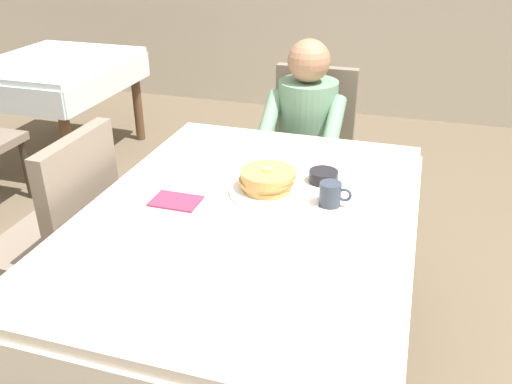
{
  "coord_description": "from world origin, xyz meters",
  "views": [
    {
      "loc": [
        0.5,
        -1.54,
        1.64
      ],
      "look_at": [
        0.01,
        0.04,
        0.79
      ],
      "focal_mm": 37.69,
      "sensor_mm": 36.0,
      "label": 1
    }
  ],
  "objects_px": {
    "dining_table_main": "(249,232)",
    "fork_left_of_plate": "(217,188)",
    "chair_diner": "(310,143)",
    "diner_person": "(305,129)",
    "chair_left_side": "(65,228)",
    "breakfast_stack": "(267,180)",
    "background_table_far": "(55,75)",
    "bowl_butter": "(323,176)",
    "knife_right_of_plate": "(318,202)",
    "syrup_pitcher": "(205,160)",
    "spoon_near_edge": "(250,244)",
    "plate_breakfast": "(268,191)",
    "cup_coffee": "(331,194)"
  },
  "relations": [
    {
      "from": "diner_person",
      "to": "chair_diner",
      "type": "bearing_deg",
      "value": -90.0
    },
    {
      "from": "diner_person",
      "to": "background_table_far",
      "type": "distance_m",
      "value": 2.09
    },
    {
      "from": "chair_diner",
      "to": "syrup_pitcher",
      "type": "height_order",
      "value": "chair_diner"
    },
    {
      "from": "chair_left_side",
      "to": "plate_breakfast",
      "type": "distance_m",
      "value": 0.84
    },
    {
      "from": "diner_person",
      "to": "cup_coffee",
      "type": "distance_m",
      "value": 0.95
    },
    {
      "from": "bowl_butter",
      "to": "knife_right_of_plate",
      "type": "xyz_separation_m",
      "value": [
        0.01,
        -0.17,
        -0.02
      ]
    },
    {
      "from": "knife_right_of_plate",
      "to": "background_table_far",
      "type": "xyz_separation_m",
      "value": [
        -2.21,
        1.56,
        -0.12
      ]
    },
    {
      "from": "dining_table_main",
      "to": "fork_left_of_plate",
      "type": "relative_size",
      "value": 8.47
    },
    {
      "from": "knife_right_of_plate",
      "to": "background_table_far",
      "type": "distance_m",
      "value": 2.71
    },
    {
      "from": "knife_right_of_plate",
      "to": "dining_table_main",
      "type": "bearing_deg",
      "value": 116.11
    },
    {
      "from": "spoon_near_edge",
      "to": "plate_breakfast",
      "type": "bearing_deg",
      "value": 112.89
    },
    {
      "from": "chair_diner",
      "to": "diner_person",
      "type": "distance_m",
      "value": 0.21
    },
    {
      "from": "bowl_butter",
      "to": "spoon_near_edge",
      "type": "distance_m",
      "value": 0.52
    },
    {
      "from": "bowl_butter",
      "to": "knife_right_of_plate",
      "type": "height_order",
      "value": "bowl_butter"
    },
    {
      "from": "syrup_pitcher",
      "to": "background_table_far",
      "type": "height_order",
      "value": "syrup_pitcher"
    },
    {
      "from": "chair_left_side",
      "to": "plate_breakfast",
      "type": "bearing_deg",
      "value": -79.99
    },
    {
      "from": "plate_breakfast",
      "to": "syrup_pitcher",
      "type": "bearing_deg",
      "value": 156.61
    },
    {
      "from": "plate_breakfast",
      "to": "knife_right_of_plate",
      "type": "distance_m",
      "value": 0.19
    },
    {
      "from": "breakfast_stack",
      "to": "fork_left_of_plate",
      "type": "xyz_separation_m",
      "value": [
        -0.19,
        -0.02,
        -0.05
      ]
    },
    {
      "from": "syrup_pitcher",
      "to": "fork_left_of_plate",
      "type": "distance_m",
      "value": 0.18
    },
    {
      "from": "plate_breakfast",
      "to": "background_table_far",
      "type": "xyz_separation_m",
      "value": [
        -2.02,
        1.54,
        -0.13
      ]
    },
    {
      "from": "chair_left_side",
      "to": "fork_left_of_plate",
      "type": "relative_size",
      "value": 5.17
    },
    {
      "from": "fork_left_of_plate",
      "to": "background_table_far",
      "type": "height_order",
      "value": "fork_left_of_plate"
    },
    {
      "from": "bowl_butter",
      "to": "chair_left_side",
      "type": "bearing_deg",
      "value": -163.34
    },
    {
      "from": "syrup_pitcher",
      "to": "background_table_far",
      "type": "xyz_separation_m",
      "value": [
        -1.73,
        1.41,
        -0.15
      ]
    },
    {
      "from": "bowl_butter",
      "to": "fork_left_of_plate",
      "type": "xyz_separation_m",
      "value": [
        -0.37,
        -0.17,
        -0.02
      ]
    },
    {
      "from": "diner_person",
      "to": "syrup_pitcher",
      "type": "distance_m",
      "value": 0.79
    },
    {
      "from": "chair_diner",
      "to": "knife_right_of_plate",
      "type": "bearing_deg",
      "value": 102.74
    },
    {
      "from": "bowl_butter",
      "to": "background_table_far",
      "type": "distance_m",
      "value": 2.61
    },
    {
      "from": "bowl_butter",
      "to": "syrup_pitcher",
      "type": "distance_m",
      "value": 0.47
    },
    {
      "from": "chair_left_side",
      "to": "dining_table_main",
      "type": "bearing_deg",
      "value": -90.0
    },
    {
      "from": "dining_table_main",
      "to": "bowl_butter",
      "type": "height_order",
      "value": "bowl_butter"
    },
    {
      "from": "knife_right_of_plate",
      "to": "spoon_near_edge",
      "type": "distance_m",
      "value": 0.36
    },
    {
      "from": "background_table_far",
      "to": "chair_diner",
      "type": "bearing_deg",
      "value": -14.54
    },
    {
      "from": "diner_person",
      "to": "spoon_near_edge",
      "type": "xyz_separation_m",
      "value": [
        0.09,
        -1.22,
        0.07
      ]
    },
    {
      "from": "plate_breakfast",
      "to": "breakfast_stack",
      "type": "height_order",
      "value": "breakfast_stack"
    },
    {
      "from": "diner_person",
      "to": "syrup_pitcher",
      "type": "relative_size",
      "value": 14.0
    },
    {
      "from": "dining_table_main",
      "to": "plate_breakfast",
      "type": "distance_m",
      "value": 0.17
    },
    {
      "from": "diner_person",
      "to": "bowl_butter",
      "type": "distance_m",
      "value": 0.76
    },
    {
      "from": "bowl_butter",
      "to": "fork_left_of_plate",
      "type": "distance_m",
      "value": 0.41
    },
    {
      "from": "plate_breakfast",
      "to": "cup_coffee",
      "type": "distance_m",
      "value": 0.24
    },
    {
      "from": "background_table_far",
      "to": "diner_person",
      "type": "bearing_deg",
      "value": -18.69
    },
    {
      "from": "dining_table_main",
      "to": "fork_left_of_plate",
      "type": "height_order",
      "value": "fork_left_of_plate"
    },
    {
      "from": "dining_table_main",
      "to": "cup_coffee",
      "type": "xyz_separation_m",
      "value": [
        0.26,
        0.12,
        0.13
      ]
    },
    {
      "from": "plate_breakfast",
      "to": "fork_left_of_plate",
      "type": "xyz_separation_m",
      "value": [
        -0.19,
        -0.02,
        -0.01
      ]
    },
    {
      "from": "chair_diner",
      "to": "fork_left_of_plate",
      "type": "distance_m",
      "value": 1.08
    },
    {
      "from": "chair_diner",
      "to": "chair_left_side",
      "type": "relative_size",
      "value": 1.0
    },
    {
      "from": "plate_breakfast",
      "to": "dining_table_main",
      "type": "bearing_deg",
      "value": -101.09
    },
    {
      "from": "chair_diner",
      "to": "chair_left_side",
      "type": "bearing_deg",
      "value": 57.3
    },
    {
      "from": "chair_diner",
      "to": "knife_right_of_plate",
      "type": "height_order",
      "value": "chair_diner"
    }
  ]
}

